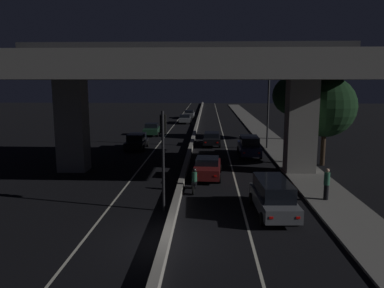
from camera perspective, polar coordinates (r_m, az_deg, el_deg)
The scene contains 20 objects.
ground_plane at distance 16.27m, azimuth -3.82°, elevation -14.62°, with size 200.00×200.00×0.00m, color black.
lane_line_left_inner at distance 50.47m, azimuth -3.50°, elevation 1.97°, with size 0.12×126.00×0.00m, color beige.
lane_line_right_inner at distance 50.23m, azimuth 4.61°, elevation 1.92°, with size 0.12×126.00×0.00m, color beige.
median_divider at distance 50.19m, azimuth 0.55°, elevation 2.20°, with size 0.36×126.00×0.44m, color gray.
sidewalk_right at distance 43.82m, azimuth 11.67°, elevation 0.71°, with size 2.92×126.00×0.12m, color slate.
elevated_overpass at distance 27.16m, azimuth -1.10°, elevation 10.91°, with size 24.22×12.03×9.39m.
traffic_light_left_of_median at distance 18.98m, azimuth -4.42°, elevation 0.09°, with size 0.30×0.49×5.21m.
street_lamp at distance 37.17m, azimuth 11.12°, elevation 6.81°, with size 2.26×0.32×8.49m.
car_grey_lead at distance 19.54m, azimuth 12.25°, elevation -7.74°, with size 2.05×4.80×1.74m.
car_dark_red_second at distance 26.12m, azimuth 2.37°, elevation -3.56°, with size 2.06×4.52×1.44m.
car_dark_blue_third at distance 34.02m, azimuth 8.70°, elevation -0.29°, with size 1.97×4.61×1.77m.
car_black_fourth at distance 39.29m, azimuth 3.04°, elevation 0.88°, with size 1.92×4.79×1.37m.
car_black_lead_oncoming at distance 37.34m, azimuth -8.42°, elevation 0.46°, with size 1.95×4.03×1.56m.
car_dark_green_second_oncoming at distance 46.69m, azimuth -6.17°, elevation 2.24°, with size 2.03×4.13×1.49m.
car_grey_third_oncoming at distance 59.97m, azimuth -1.10°, elevation 3.86°, with size 2.05×4.34×1.33m.
car_grey_fourth_oncoming at distance 68.00m, azimuth -0.44°, elevation 4.57°, with size 1.97×4.60×1.40m.
motorcycle_black_filtering_near at distance 22.84m, azimuth 0.36°, elevation -5.77°, with size 0.34×1.89×1.46m.
pedestrian_on_sidewalk at distance 22.16m, azimuth 19.82°, elevation -5.72°, with size 0.32×0.32×1.78m.
roadside_tree_kerbside_near at distance 31.12m, azimuth 19.67°, elevation 5.37°, with size 4.75×4.75×7.07m.
roadside_tree_kerbside_mid at distance 43.57m, azimuth 14.97°, elevation 7.13°, with size 4.33×4.33×7.24m.
Camera 1 is at (1.70, -14.75, 6.66)m, focal length 35.00 mm.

